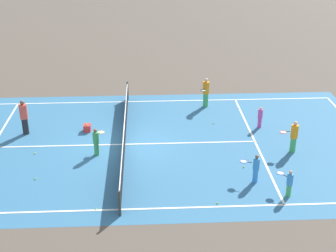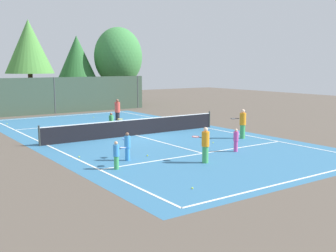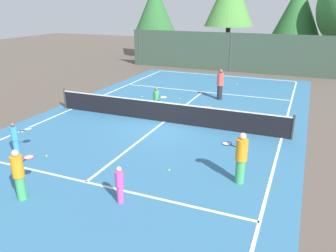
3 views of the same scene
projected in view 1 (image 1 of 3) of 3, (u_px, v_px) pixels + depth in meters
The scene contains 18 objects.
ground_plane at pixel (125, 144), 23.68m from camera, with size 80.00×80.00×0.00m, color brown.
court_surface at pixel (125, 144), 23.68m from camera, with size 13.00×25.00×0.01m.
tennis_net at pixel (125, 135), 23.47m from camera, with size 11.90×0.10×1.10m.
player_0 at pixel (96, 141), 22.45m from camera, with size 0.86×0.57×1.34m.
player_1 at pixel (255, 168), 20.29m from camera, with size 0.56×0.85×1.28m.
player_2 at pixel (294, 136), 22.65m from camera, with size 0.47×0.92×1.58m.
player_3 at pixel (289, 183), 19.34m from camera, with size 0.81×0.61×1.17m.
player_4 at pixel (24, 117), 24.38m from camera, with size 0.39×0.39×1.82m.
player_5 at pixel (206, 92), 27.64m from camera, with size 0.94×0.63×1.72m.
player_6 at pixel (260, 117), 25.21m from camera, with size 0.25×0.25×1.15m.
ball_crate at pixel (87, 128), 24.97m from camera, with size 0.41×0.35×0.43m.
tennis_ball_3 at pixel (95, 133), 24.75m from camera, with size 0.07×0.07×0.07m, color #CCE533.
tennis_ball_4 at pixel (35, 153), 22.78m from camera, with size 0.07×0.07×0.07m, color #CCE533.
tennis_ball_5 at pixel (35, 179), 20.71m from camera, with size 0.07×0.07×0.07m, color #CCE533.
tennis_ball_6 at pixel (214, 123), 25.85m from camera, with size 0.07×0.07×0.07m, color #CCE533.
tennis_ball_7 at pixel (96, 209), 18.71m from camera, with size 0.07×0.07×0.07m, color #CCE533.
tennis_ball_8 at pixel (217, 203), 19.06m from camera, with size 0.07×0.07×0.07m, color #CCE533.
tennis_ball_9 at pixel (244, 167), 21.62m from camera, with size 0.07×0.07×0.07m, color #CCE533.
Camera 1 is at (-21.15, -1.05, 10.85)m, focal length 51.97 mm.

